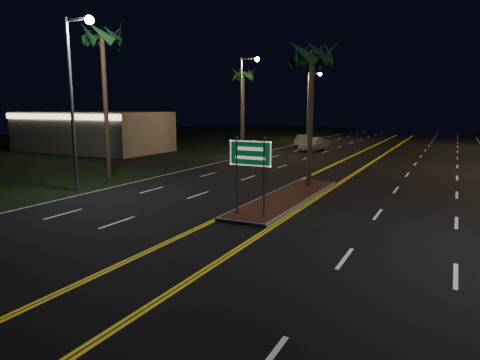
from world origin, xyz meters
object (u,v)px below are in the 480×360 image
Objects in this scene: streetlight_left_near at (76,84)px; palm_median at (312,55)px; streetlight_left_mid at (245,94)px; palm_left_far at (243,75)px; commercial_building at (93,132)px; car_near at (313,142)px; car_far at (303,139)px; streetlight_left_far at (310,98)px; palm_left_near at (102,37)px; highway_sign at (250,161)px; median_island at (287,198)px.

palm_median is (10.61, 6.50, 1.62)m from streetlight_left_near.
streetlight_left_mid reaches higher than palm_left_far.
commercial_building is 1.70× the size of palm_left_far.
streetlight_left_near is 1.08× the size of palm_median.
streetlight_left_mid is at bearing -117.36° from car_near.
car_near is (20.10, 10.54, -1.12)m from commercial_building.
commercial_building is at bearing -147.20° from car_far.
streetlight_left_mid is at bearing -90.00° from streetlight_left_far.
palm_median is 12.82m from palm_left_near.
highway_sign is at bearing -63.08° from palm_left_far.
streetlight_left_near reaches higher than palm_left_far.
streetlight_left_mid is 5.01m from palm_left_far.
highway_sign is 28.77m from palm_left_far.
streetlight_left_near is at bearing -148.51° from palm_median.
commercial_building is (-26.00, 17.19, -0.40)m from highway_sign.
palm_median is at bearing 11.31° from palm_left_near.
streetlight_left_far reaches higher than commercial_building.
median_island is 12.36m from streetlight_left_near.
commercial_building reaches higher than car_near.
streetlight_left_mid reaches higher than median_island.
palm_left_far is at bearing 95.21° from streetlight_left_near.
median_island is 29.74m from car_far.
palm_left_near reaches higher than streetlight_left_far.
car_far is at bearing 61.17° from palm_left_far.
palm_left_near is (-1.89, 4.00, 3.02)m from streetlight_left_near.
highway_sign is at bearing -33.48° from commercial_building.
highway_sign is 0.33× the size of palm_left_near.
streetlight_left_near is at bearing 173.53° from highway_sign.
car_near is at bearing 73.68° from palm_left_near.
car_near is (4.71, 6.53, -4.78)m from streetlight_left_mid.
median_island is 1.94× the size of car_near.
commercial_building is 1.67× the size of streetlight_left_far.
palm_left_far reaches higher than palm_median.
palm_left_far reaches higher than car_far.
streetlight_left_near is 0.92× the size of palm_left_near.
palm_left_far reaches higher than commercial_building.
streetlight_left_near is at bearing -64.74° from palm_left_near.
highway_sign is 0.71× the size of car_far.
streetlight_left_mid is at bearing 83.27° from palm_left_near.
streetlight_left_near reaches higher than commercial_building.
streetlight_left_mid reaches higher than highway_sign.
car_near is at bearing -69.20° from car_far.
palm_left_near is at bearing 157.40° from highway_sign.
streetlight_left_mid reaches higher than palm_median.
median_island is 15.20m from palm_left_near.
palm_median is (10.61, -13.50, 1.62)m from streetlight_left_mid.
streetlight_left_near reaches higher than median_island.
streetlight_left_mid is 20.00m from streetlight_left_far.
highway_sign is 23.93m from streetlight_left_mid.
streetlight_left_mid is at bearing 90.00° from streetlight_left_near.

